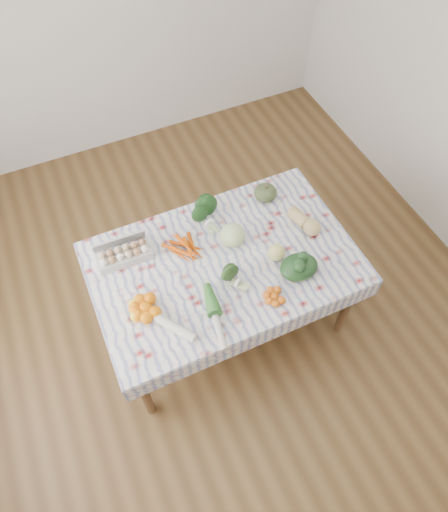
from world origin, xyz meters
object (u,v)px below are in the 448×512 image
(dining_table, at_px, (224,268))
(kabocha_squash, at_px, (265,193))
(butternut_squash, at_px, (305,221))
(cabbage, at_px, (233,235))
(egg_carton, at_px, (124,255))
(grapefruit, at_px, (276,252))

(dining_table, height_order, kabocha_squash, kabocha_squash)
(butternut_squash, bearing_deg, kabocha_squash, 94.70)
(cabbage, xyz_separation_m, butternut_squash, (0.49, -0.07, -0.02))
(dining_table, bearing_deg, kabocha_squash, 37.43)
(egg_carton, bearing_deg, butternut_squash, -10.00)
(grapefruit, bearing_deg, cabbage, 132.47)
(egg_carton, distance_m, cabbage, 0.69)
(dining_table, distance_m, kabocha_squash, 0.62)
(butternut_squash, distance_m, grapefruit, 0.32)
(dining_table, height_order, butternut_squash, butternut_squash)
(egg_carton, distance_m, kabocha_squash, 1.05)
(dining_table, bearing_deg, egg_carton, 154.37)
(kabocha_squash, relative_size, butternut_squash, 0.66)
(kabocha_squash, xyz_separation_m, butternut_squash, (0.12, -0.33, 0.00))
(dining_table, xyz_separation_m, kabocha_squash, (0.48, 0.37, 0.14))
(butternut_squash, bearing_deg, cabbage, 156.56)
(dining_table, height_order, grapefruit, grapefruit)
(dining_table, height_order, egg_carton, egg_carton)
(butternut_squash, bearing_deg, dining_table, 168.60)
(dining_table, relative_size, butternut_squash, 6.59)
(egg_carton, xyz_separation_m, cabbage, (0.67, -0.16, 0.03))
(egg_carton, height_order, butternut_squash, butternut_squash)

